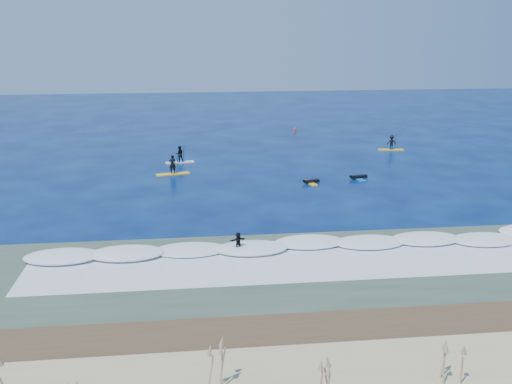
{
  "coord_description": "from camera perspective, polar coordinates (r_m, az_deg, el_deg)",
  "views": [
    {
      "loc": [
        -6.6,
        -44.83,
        14.29
      ],
      "look_at": [
        -1.42,
        1.07,
        0.6
      ],
      "focal_mm": 40.0,
      "sensor_mm": 36.0,
      "label": 1
    }
  ],
  "objects": [
    {
      "name": "sup_paddler_right",
      "position": [
        68.76,
        13.38,
        4.74
      ],
      "size": [
        2.98,
        1.05,
        2.05
      ],
      "rotation": [
        0.0,
        0.0,
        -0.11
      ],
      "color": "yellow",
      "rests_on": "ground"
    },
    {
      "name": "shallow_water",
      "position": [
        34.61,
        5.19,
        -7.94
      ],
      "size": [
        90.0,
        13.0,
        0.01
      ],
      "primitive_type": "cube",
      "color": "#344739",
      "rests_on": "ground"
    },
    {
      "name": "breaking_wave",
      "position": [
        38.22,
        4.0,
        -5.49
      ],
      "size": [
        40.0,
        6.0,
        0.3
      ],
      "primitive_type": "cube",
      "color": "white",
      "rests_on": "ground"
    },
    {
      "name": "wave_surfer",
      "position": [
        36.92,
        -1.8,
        -5.06
      ],
      "size": [
        1.77,
        0.98,
        1.24
      ],
      "rotation": [
        0.0,
        0.0,
        0.32
      ],
      "color": "white",
      "rests_on": "breaking_wave"
    },
    {
      "name": "marker_buoy",
      "position": [
        78.67,
        3.91,
        6.23
      ],
      "size": [
        0.29,
        0.29,
        0.7
      ],
      "rotation": [
        0.0,
        0.0,
        -0.19
      ],
      "color": "#E34114",
      "rests_on": "ground"
    },
    {
      "name": "prone_paddler_near",
      "position": [
        53.22,
        5.5,
        1.02
      ],
      "size": [
        1.67,
        2.17,
        0.44
      ],
      "rotation": [
        0.0,
        0.0,
        1.79
      ],
      "color": "yellow",
      "rests_on": "ground"
    },
    {
      "name": "prone_paddler_far",
      "position": [
        55.35,
        10.17,
        1.46
      ],
      "size": [
        1.85,
        2.4,
        0.49
      ],
      "rotation": [
        0.0,
        0.0,
        1.77
      ],
      "color": "#186AB4",
      "rests_on": "ground"
    },
    {
      "name": "ground",
      "position": [
        47.51,
        1.85,
        -1.0
      ],
      "size": [
        160.0,
        160.0,
        0.0
      ],
      "primitive_type": "plane",
      "color": "#030F3F",
      "rests_on": "ground"
    },
    {
      "name": "wet_sand_strip",
      "position": [
        28.14,
        8.31,
        -14.2
      ],
      "size": [
        90.0,
        5.0,
        0.08
      ],
      "primitive_type": "cube",
      "color": "#483721",
      "rests_on": "ground"
    },
    {
      "name": "dune_grass",
      "position": [
        22.72,
        12.11,
        -17.1
      ],
      "size": [
        40.0,
        4.0,
        1.7
      ],
      "primitive_type": null,
      "color": "tan",
      "rests_on": "dune"
    },
    {
      "name": "whitewater",
      "position": [
        35.51,
        4.87,
        -7.28
      ],
      "size": [
        34.0,
        5.0,
        0.02
      ],
      "primitive_type": "cube",
      "color": "silver",
      "rests_on": "ground"
    },
    {
      "name": "sup_paddler_center",
      "position": [
        61.29,
        -7.65,
        3.64
      ],
      "size": [
        3.1,
        1.22,
        2.12
      ],
      "rotation": [
        0.0,
        0.0,
        0.16
      ],
      "color": "white",
      "rests_on": "ground"
    },
    {
      "name": "sup_paddler_left",
      "position": [
        56.58,
        -8.34,
        2.45
      ],
      "size": [
        3.35,
        1.48,
        2.28
      ],
      "rotation": [
        0.0,
        0.0,
        0.21
      ],
      "color": "yellow",
      "rests_on": "ground"
    }
  ]
}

